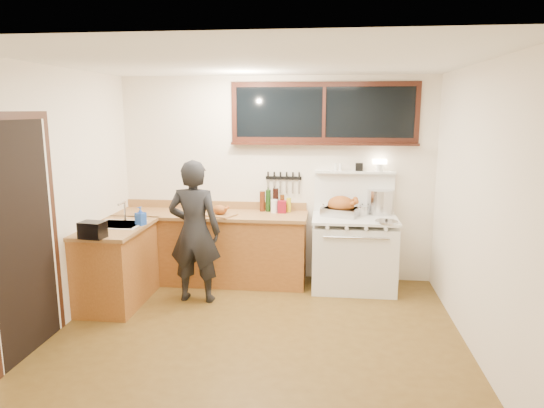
# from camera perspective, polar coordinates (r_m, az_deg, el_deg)

# --- Properties ---
(ground_plane) EXTENTS (4.00, 3.50, 0.02)m
(ground_plane) POSITION_cam_1_polar(r_m,az_deg,el_deg) (4.97, -1.74, -15.16)
(ground_plane) COLOR #543B16
(room_shell) EXTENTS (4.10, 3.60, 2.65)m
(room_shell) POSITION_cam_1_polar(r_m,az_deg,el_deg) (4.49, -1.86, 4.22)
(room_shell) COLOR white
(room_shell) RESTS_ON ground
(counter_back) EXTENTS (2.44, 0.64, 1.00)m
(counter_back) POSITION_cam_1_polar(r_m,az_deg,el_deg) (6.28, -7.14, -5.02)
(counter_back) COLOR brown
(counter_back) RESTS_ON ground
(counter_left) EXTENTS (0.64, 1.09, 0.90)m
(counter_left) POSITION_cam_1_polar(r_m,az_deg,el_deg) (5.82, -17.78, -6.81)
(counter_left) COLOR brown
(counter_left) RESTS_ON ground
(sink_unit) EXTENTS (0.50, 0.45, 0.37)m
(sink_unit) POSITION_cam_1_polar(r_m,az_deg,el_deg) (5.77, -17.52, -2.86)
(sink_unit) COLOR white
(sink_unit) RESTS_ON counter_left
(vintage_stove) EXTENTS (1.02, 0.74, 1.58)m
(vintage_stove) POSITION_cam_1_polar(r_m,az_deg,el_deg) (6.08, 9.59, -5.52)
(vintage_stove) COLOR white
(vintage_stove) RESTS_ON ground
(back_window) EXTENTS (2.32, 0.13, 0.77)m
(back_window) POSITION_cam_1_polar(r_m,az_deg,el_deg) (6.13, 6.12, 9.87)
(back_window) COLOR black
(back_window) RESTS_ON room_shell
(left_doorway) EXTENTS (0.02, 1.04, 2.17)m
(left_doorway) POSITION_cam_1_polar(r_m,az_deg,el_deg) (4.80, -27.13, -3.40)
(left_doorway) COLOR black
(left_doorway) RESTS_ON ground
(knife_strip) EXTENTS (0.46, 0.03, 0.28)m
(knife_strip) POSITION_cam_1_polar(r_m,az_deg,el_deg) (6.23, 1.37, 2.98)
(knife_strip) COLOR black
(knife_strip) RESTS_ON room_shell
(man) EXTENTS (0.61, 0.41, 1.64)m
(man) POSITION_cam_1_polar(r_m,az_deg,el_deg) (5.58, -9.09, -3.22)
(man) COLOR black
(man) RESTS_ON ground
(soap_bottle) EXTENTS (0.12, 0.13, 0.21)m
(soap_bottle) POSITION_cam_1_polar(r_m,az_deg,el_deg) (5.66, -15.21, -1.36)
(soap_bottle) COLOR #224BAD
(soap_bottle) RESTS_ON counter_left
(toaster) EXTENTS (0.27, 0.20, 0.17)m
(toaster) POSITION_cam_1_polar(r_m,az_deg,el_deg) (5.24, -20.36, -2.88)
(toaster) COLOR black
(toaster) RESTS_ON counter_left
(cutting_board) EXTENTS (0.44, 0.39, 0.13)m
(cutting_board) POSITION_cam_1_polar(r_m,az_deg,el_deg) (5.98, -6.15, -0.90)
(cutting_board) COLOR olive
(cutting_board) RESTS_ON counter_back
(roast_turkey) EXTENTS (0.51, 0.45, 0.25)m
(roast_turkey) POSITION_cam_1_polar(r_m,az_deg,el_deg) (6.00, 8.16, -0.42)
(roast_turkey) COLOR silver
(roast_turkey) RESTS_ON vintage_stove
(stockpot) EXTENTS (0.42, 0.42, 0.30)m
(stockpot) POSITION_cam_1_polar(r_m,az_deg,el_deg) (6.20, 12.63, 0.26)
(stockpot) COLOR silver
(stockpot) RESTS_ON vintage_stove
(saucepan) EXTENTS (0.16, 0.28, 0.11)m
(saucepan) POSITION_cam_1_polar(r_m,az_deg,el_deg) (6.09, 10.56, -0.75)
(saucepan) COLOR silver
(saucepan) RESTS_ON vintage_stove
(pot_lid) EXTENTS (0.32, 0.32, 0.04)m
(pot_lid) POSITION_cam_1_polar(r_m,az_deg,el_deg) (5.75, 13.30, -2.02)
(pot_lid) COLOR silver
(pot_lid) RESTS_ON vintage_stove
(coffee_tin) EXTENTS (0.11, 0.09, 0.16)m
(coffee_tin) POSITION_cam_1_polar(r_m,az_deg,el_deg) (6.11, 1.19, -0.33)
(coffee_tin) COLOR maroon
(coffee_tin) RESTS_ON counter_back
(pitcher) EXTENTS (0.10, 0.10, 0.17)m
(pitcher) POSITION_cam_1_polar(r_m,az_deg,el_deg) (6.12, 0.27, -0.25)
(pitcher) COLOR white
(pitcher) RESTS_ON counter_back
(bottle_cluster) EXTENTS (0.40, 0.07, 0.30)m
(bottle_cluster) POSITION_cam_1_polar(r_m,az_deg,el_deg) (6.18, 0.17, 0.30)
(bottle_cluster) COLOR black
(bottle_cluster) RESTS_ON counter_back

